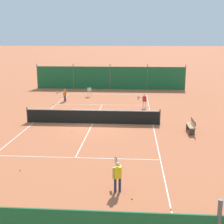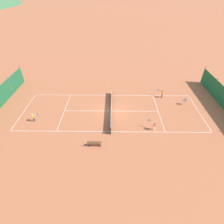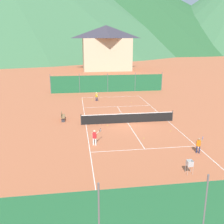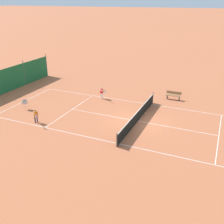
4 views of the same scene
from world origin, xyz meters
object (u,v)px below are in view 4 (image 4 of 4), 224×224
ball_hopper (25,103)px  tennis_ball_by_net_right (161,131)px  player_far_baseline (36,115)px  tennis_ball_far_corner (88,131)px  tennis_net (138,116)px  tennis_ball_alley_right (90,115)px  player_near_service (102,92)px  courtside_bench (173,95)px  tennis_ball_mid_court (140,111)px

ball_hopper → tennis_ball_by_net_right: bearing=93.2°
player_far_baseline → tennis_ball_far_corner: (-0.31, 4.69, -0.65)m
tennis_net → tennis_ball_alley_right: (0.48, -4.31, -0.47)m
player_near_service → courtside_bench: bearing=111.8°
tennis_ball_alley_right → tennis_ball_by_net_right: bearing=85.6°
tennis_ball_mid_court → courtside_bench: 4.83m
tennis_net → courtside_bench: bearing=165.2°
tennis_ball_alley_right → tennis_ball_by_net_right: size_ratio=1.00×
tennis_ball_alley_right → tennis_ball_far_corner: bearing=26.1°
tennis_ball_alley_right → tennis_ball_mid_court: bearing=123.9°
tennis_ball_alley_right → tennis_ball_far_corner: 3.17m
tennis_ball_by_net_right → ball_hopper: 12.65m
player_near_service → tennis_ball_by_net_right: (4.63, 7.31, -0.69)m
player_near_service → tennis_ball_alley_right: 4.25m
tennis_ball_alley_right → ball_hopper: 6.24m
tennis_ball_far_corner → ball_hopper: (-1.63, -7.48, 0.62)m
player_near_service → tennis_ball_far_corner: bearing=17.3°
tennis_ball_far_corner → ball_hopper: size_ratio=0.07×
tennis_ball_far_corner → tennis_ball_mid_court: (-5.40, 2.40, 0.00)m
tennis_ball_alley_right → tennis_ball_far_corner: same height
tennis_net → tennis_ball_far_corner: (3.33, -2.92, -0.47)m
tennis_net → tennis_ball_by_net_right: 2.47m
player_far_baseline → tennis_ball_alley_right: player_far_baseline is taller
player_far_baseline → courtside_bench: 13.64m
ball_hopper → courtside_bench: size_ratio=0.59×
player_near_service → tennis_ball_far_corner: 7.34m
player_near_service → courtside_bench: size_ratio=0.83×
tennis_ball_alley_right → tennis_ball_mid_court: 4.57m
tennis_ball_by_net_right → tennis_net: bearing=-114.0°
player_near_service → tennis_ball_alley_right: bearing=10.8°
player_near_service → tennis_ball_far_corner: player_near_service is taller
tennis_net → tennis_ball_far_corner: 4.45m
tennis_ball_by_net_right → tennis_ball_mid_court: size_ratio=1.00×
tennis_net → tennis_ball_by_net_right: bearing=66.0°
tennis_net → tennis_ball_mid_court: 2.18m
player_far_baseline → tennis_ball_far_corner: 4.74m
tennis_net → courtside_bench: size_ratio=6.12×
tennis_net → tennis_ball_alley_right: 4.36m
player_far_baseline → tennis_ball_mid_court: (-5.71, 7.09, -0.65)m
tennis_net → player_far_baseline: size_ratio=7.82×
tennis_ball_by_net_right → ball_hopper: (0.71, -12.61, 0.62)m
player_near_service → tennis_ball_mid_court: player_near_service is taller
tennis_ball_alley_right → courtside_bench: size_ratio=0.04×
tennis_ball_by_net_right → courtside_bench: courtside_bench is taller
player_near_service → tennis_net: bearing=54.5°
tennis_net → player_far_baseline: 8.44m
tennis_ball_alley_right → tennis_ball_by_net_right: same height
player_far_baseline → tennis_ball_mid_court: bearing=128.9°
ball_hopper → player_near_service: bearing=135.2°
courtside_bench → player_far_baseline: bearing=-42.9°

